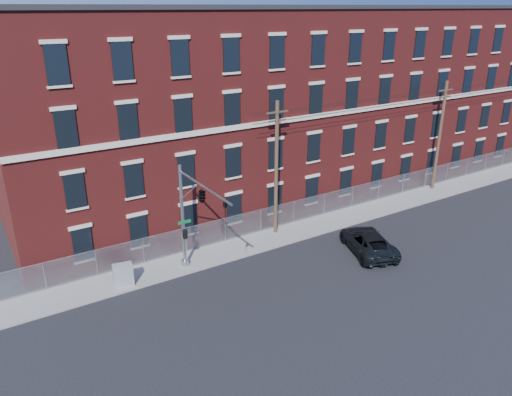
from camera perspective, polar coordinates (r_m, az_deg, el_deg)
The scene contains 10 objects.
ground at distance 32.49m, azimuth 4.94°, elevation -8.53°, with size 140.00×140.00×0.00m, color black.
sidewalk at distance 43.12m, azimuth 13.77°, elevation -1.16°, with size 65.00×3.00×0.12m, color gray.
mill_building at distance 47.23m, azimuth 6.83°, elevation 11.51°, with size 55.30×14.32×16.30m.
chain_link_fence at distance 43.60m, azimuth 12.68°, elevation 0.60°, with size 59.06×0.06×1.85m.
traffic_signal_mast at distance 28.99m, azimuth -6.88°, elevation -0.59°, with size 0.90×6.75×7.00m.
utility_pole_near at distance 35.56m, azimuth 2.39°, elevation 3.67°, with size 1.80×0.28×10.00m.
utility_pole_mid at distance 47.77m, azimuth 20.64°, elevation 6.95°, with size 1.80×0.28×10.00m.
overhead_wires at distance 47.06m, azimuth 21.24°, elevation 11.40°, with size 40.00×0.62×0.62m.
pickup_truck at distance 35.33m, azimuth 12.92°, elevation -5.00°, with size 2.58×5.60×1.56m, color black.
utility_cabinet at distance 31.37m, azimuth -15.22°, elevation -8.65°, with size 1.17×0.59×1.47m, color gray.
Camera 1 is at (-17.27, -22.25, 16.20)m, focal length 34.30 mm.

